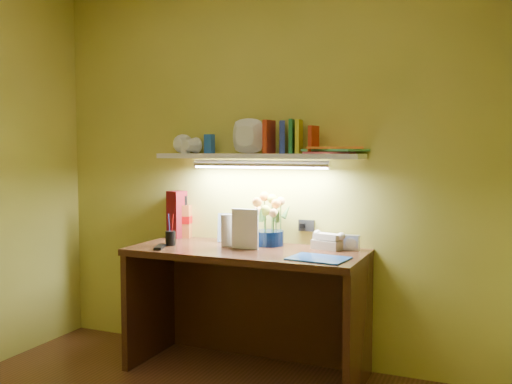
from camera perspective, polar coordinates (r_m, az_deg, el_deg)
desk at (r=3.48m, az=-0.98°, el=-11.82°), size 1.40×0.60×0.75m
flower_bouquet at (r=3.50m, az=1.31°, el=-2.79°), size 0.25×0.25×0.32m
telephone at (r=3.42m, az=7.33°, el=-4.78°), size 0.21×0.18×0.11m
desk_clock at (r=3.40m, az=9.55°, el=-5.01°), size 0.09×0.05×0.09m
whisky_bottle at (r=3.85m, az=-7.10°, el=-2.47°), size 0.09×0.09×0.28m
whisky_box at (r=3.86m, az=-7.91°, el=-2.22°), size 0.13×0.13×0.31m
pen_cup at (r=3.55m, az=-8.55°, el=-4.10°), size 0.06×0.06×0.15m
art_card at (r=3.64m, az=-2.38°, el=-3.61°), size 0.19×0.08×0.18m
tv_remote at (r=3.47m, az=-9.58°, el=-5.44°), size 0.10×0.16×0.02m
blue_folder at (r=3.10m, az=6.27°, el=-6.62°), size 0.33×0.26×0.01m
desk_book_a at (r=3.46m, az=-3.52°, el=-3.87°), size 0.14×0.09×0.20m
desk_book_b at (r=3.42m, az=-2.44°, el=-3.62°), size 0.18×0.03×0.24m
wall_shelf at (r=3.52m, az=0.21°, el=4.23°), size 1.32×0.34×0.24m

